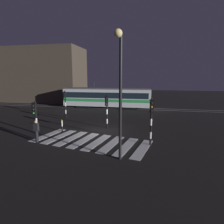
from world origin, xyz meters
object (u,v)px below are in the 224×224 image
bollard_island_edge (62,126)px  traffic_light_corner_far_left (65,100)px  traffic_light_corner_near_right (151,115)px  street_lamp_near_kerb (120,83)px  traffic_light_corner_near_left (35,115)px  pedestrian_waiting_at_kerb (36,131)px  tram (107,97)px  traffic_light_median_centre (107,106)px

bollard_island_edge → traffic_light_corner_far_left: bearing=112.5°
traffic_light_corner_near_right → street_lamp_near_kerb: size_ratio=0.48×
traffic_light_corner_near_left → traffic_light_corner_near_right: (8.80, 0.64, 0.25)m
pedestrian_waiting_at_kerb → tram: bearing=85.2°
traffic_light_corner_near_right → street_lamp_near_kerb: 4.21m
traffic_light_median_centre → bollard_island_edge: 4.51m
street_lamp_near_kerb → tram: size_ratio=0.51×
traffic_light_median_centre → tram: (-2.91, 12.44, -0.43)m
street_lamp_near_kerb → bollard_island_edge: (-6.17, 5.08, -4.06)m
traffic_light_corner_near_right → bollard_island_edge: traffic_light_corner_near_right is taller
traffic_light_corner_far_left → bollard_island_edge: 6.49m
traffic_light_corner_far_left → traffic_light_median_centre: traffic_light_corner_far_left is taller
pedestrian_waiting_at_kerb → bollard_island_edge: pedestrian_waiting_at_kerb is taller
traffic_light_median_centre → pedestrian_waiting_at_kerb: traffic_light_median_centre is taller
traffic_light_median_centre → street_lamp_near_kerb: 7.77m
traffic_light_corner_near_right → tram: 17.87m
tram → traffic_light_corner_near_left: bearing=-95.7°
traffic_light_corner_near_left → bollard_island_edge: bearing=72.6°
street_lamp_near_kerb → tram: (-5.30, 19.41, -2.88)m
traffic_light_corner_near_left → bollard_island_edge: size_ratio=2.80×
traffic_light_median_centre → bollard_island_edge: (-3.77, -1.89, -1.61)m
traffic_light_corner_near_left → traffic_light_corner_near_right: bearing=4.1°
traffic_light_median_centre → pedestrian_waiting_at_kerb: bearing=-131.5°
traffic_light_corner_near_right → street_lamp_near_kerb: (-1.79, -3.02, 2.32)m
traffic_light_median_centre → bollard_island_edge: size_ratio=2.96×
traffic_light_corner_near_right → traffic_light_median_centre: (-4.19, 3.95, -0.13)m
traffic_light_corner_near_right → tram: tram is taller
traffic_light_corner_near_left → bollard_island_edge: traffic_light_corner_near_left is taller
street_lamp_near_kerb → pedestrian_waiting_at_kerb: size_ratio=4.27×
traffic_light_corner_far_left → street_lamp_near_kerb: size_ratio=0.45×
traffic_light_median_centre → pedestrian_waiting_at_kerb: 6.72m
bollard_island_edge → traffic_light_median_centre: bearing=26.6°
traffic_light_corner_near_left → traffic_light_median_centre: bearing=44.8°
traffic_light_corner_near_left → pedestrian_waiting_at_kerb: (0.24, -0.35, -1.17)m
traffic_light_corner_far_left → tram: bearing=69.1°
traffic_light_corner_far_left → street_lamp_near_kerb: bearing=-51.8°
traffic_light_corner_near_left → street_lamp_near_kerb: (7.01, -2.39, 2.57)m
traffic_light_corner_far_left → traffic_light_corner_near_right: size_ratio=0.95×
traffic_light_corner_near_left → traffic_light_corner_near_right: size_ratio=0.89×
traffic_light_corner_near_left → tram: bearing=84.3°
traffic_light_corner_near_right → traffic_light_corner_far_left: bearing=142.8°
street_lamp_near_kerb → traffic_light_median_centre: bearing=109.0°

